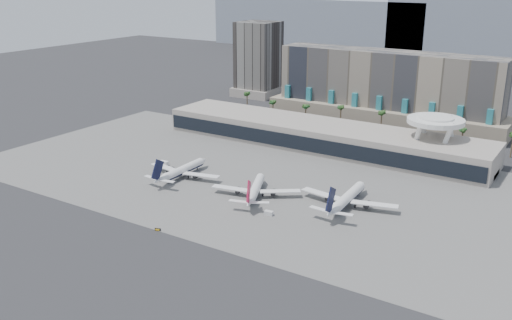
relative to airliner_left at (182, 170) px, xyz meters
The scene contains 13 objects.
ground 47.69m from the airliner_left, 49.81° to the right, with size 900.00×900.00×0.00m, color #232326.
apron_pad 36.07m from the airliner_left, 31.28° to the left, with size 260.00×130.00×0.06m, color #5B5B59.
hotel 144.58m from the airliner_left, 73.57° to the left, with size 140.00×30.00×42.00m.
office_tower 176.93m from the airliner_left, 111.45° to the left, with size 30.00×30.00×52.00m.
terminal 79.72m from the airliner_left, 67.32° to the left, with size 170.00×32.50×14.50m.
saucer_structure 117.99m from the airliner_left, 42.90° to the left, with size 26.00×26.00×21.89m.
palm_row 115.24m from the airliner_left, 70.86° to the left, with size 157.80×2.80×13.10m.
airliner_left is the anchor object (origin of this frame).
airliner_centre 39.06m from the airliner_left, ahead, with size 33.87×34.88×12.84m.
airliner_right 74.41m from the airliner_left, ahead, with size 39.03×40.25×13.89m.
service_vehicle_a 19.57m from the airliner_left, 154.74° to the left, with size 4.10×2.01×2.01m, color white.
service_vehicle_b 54.93m from the airliner_left, 14.90° to the right, with size 3.20×1.83×1.65m, color silver.
taxiway_sign 53.93m from the airliner_left, 59.25° to the right, with size 2.12×1.00×0.98m.
Camera 1 is at (122.30, -142.85, 85.79)m, focal length 40.00 mm.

